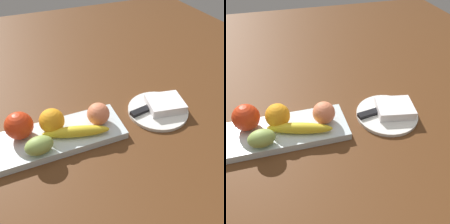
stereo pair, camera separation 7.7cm
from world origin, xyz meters
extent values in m
plane|color=#553016|center=(0.00, 0.00, 0.00)|extent=(2.40, 2.40, 0.00)
cube|color=silver|center=(0.04, -0.01, 0.01)|extent=(0.39, 0.15, 0.02)
sphere|color=red|center=(-0.06, 0.03, 0.06)|extent=(0.08, 0.08, 0.08)
ellipsoid|color=yellow|center=(0.09, -0.04, 0.04)|extent=(0.20, 0.09, 0.03)
sphere|color=orange|center=(0.03, 0.01, 0.06)|extent=(0.08, 0.08, 0.08)
sphere|color=#E67C55|center=(0.17, -0.01, 0.06)|extent=(0.07, 0.07, 0.07)
ellipsoid|color=#92AE52|center=(-0.02, -0.06, 0.05)|extent=(0.08, 0.06, 0.05)
cylinder|color=white|center=(0.38, -0.01, 0.01)|extent=(0.21, 0.21, 0.01)
cube|color=white|center=(0.41, -0.01, 0.03)|extent=(0.14, 0.12, 0.03)
cube|color=silver|center=(0.39, 0.01, 0.01)|extent=(0.15, 0.04, 0.00)
cube|color=black|center=(0.33, 0.00, 0.02)|extent=(0.09, 0.04, 0.01)
camera|label=1|loc=(-0.01, -0.55, 0.55)|focal=39.58mm
camera|label=2|loc=(0.06, -0.58, 0.55)|focal=39.58mm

